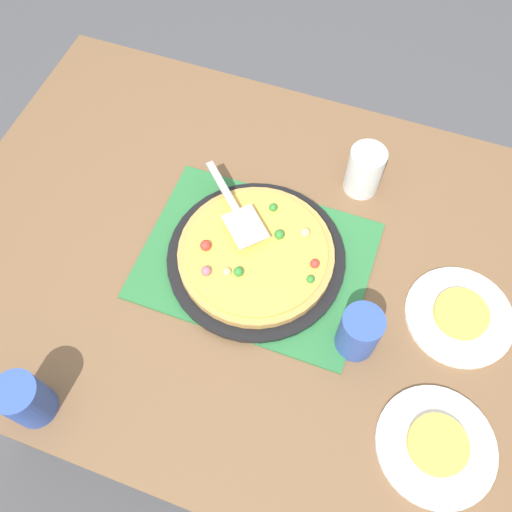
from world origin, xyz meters
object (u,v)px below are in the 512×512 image
(served_slice_left, at_px, (461,314))
(cup_corner, at_px, (365,170))
(cup_near, at_px, (359,332))
(pizza_server, at_px, (236,209))
(plate_near_left, at_px, (459,316))
(cup_far, at_px, (26,400))
(pizza_pan, at_px, (256,258))
(plate_far_right, at_px, (436,446))
(served_slice_right, at_px, (438,445))
(pizza, at_px, (256,253))

(served_slice_left, distance_m, cup_corner, 0.37)
(cup_near, relative_size, pizza_server, 0.61)
(plate_near_left, height_order, cup_far, cup_far)
(pizza_pan, height_order, cup_corner, cup_corner)
(plate_far_right, distance_m, cup_far, 0.74)
(served_slice_left, relative_size, served_slice_right, 1.00)
(served_slice_right, bearing_deg, plate_near_left, -89.18)
(served_slice_right, height_order, pizza_server, pizza_server)
(pizza_pan, height_order, pizza_server, pizza_server)
(plate_far_right, height_order, cup_near, cup_near)
(pizza, distance_m, cup_near, 0.27)
(pizza_pan, xyz_separation_m, plate_near_left, (-0.43, -0.02, -0.01))
(served_slice_right, distance_m, cup_near, 0.24)
(cup_far, bearing_deg, pizza_server, -112.77)
(served_slice_left, height_order, cup_far, cup_far)
(plate_near_left, xyz_separation_m, cup_far, (0.71, 0.45, 0.06))
(pizza_pan, bearing_deg, pizza_server, -43.80)
(plate_near_left, bearing_deg, pizza_server, -5.71)
(plate_near_left, distance_m, cup_corner, 0.37)
(served_slice_right, height_order, cup_near, cup_near)
(pizza_pan, height_order, plate_far_right, pizza_pan)
(cup_corner, bearing_deg, cup_near, 102.86)
(cup_far, distance_m, cup_corner, 0.83)
(served_slice_right, bearing_deg, cup_near, -36.52)
(pizza, distance_m, served_slice_right, 0.50)
(pizza_pan, xyz_separation_m, cup_corner, (-0.16, -0.27, 0.05))
(pizza, xyz_separation_m, plate_far_right, (-0.44, 0.25, -0.03))
(cup_near, bearing_deg, served_slice_right, 143.48)
(cup_corner, relative_size, pizza_server, 0.61)
(plate_near_left, distance_m, served_slice_left, 0.01)
(pizza, bearing_deg, cup_near, 156.24)
(cup_corner, bearing_deg, pizza, 58.69)
(served_slice_left, xyz_separation_m, cup_far, (0.71, 0.45, 0.04))
(served_slice_right, bearing_deg, cup_far, 14.41)
(plate_far_right, bearing_deg, cup_corner, -61.84)
(pizza, height_order, cup_far, cup_far)
(plate_near_left, bearing_deg, served_slice_left, -90.00)
(pizza, height_order, cup_corner, cup_corner)
(cup_corner, bearing_deg, pizza_server, 40.45)
(pizza, xyz_separation_m, served_slice_right, (-0.44, 0.25, -0.02))
(served_slice_right, height_order, cup_corner, cup_corner)
(cup_far, bearing_deg, cup_corner, -122.32)
(pizza, distance_m, cup_far, 0.52)
(served_slice_right, relative_size, cup_far, 0.92)
(served_slice_right, distance_m, cup_far, 0.74)
(served_slice_left, height_order, cup_corner, cup_corner)
(served_slice_left, xyz_separation_m, cup_corner, (0.27, -0.25, 0.04))
(plate_near_left, height_order, cup_near, cup_near)
(plate_near_left, xyz_separation_m, pizza_server, (0.50, -0.05, 0.06))
(pizza_pan, relative_size, served_slice_left, 3.45)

